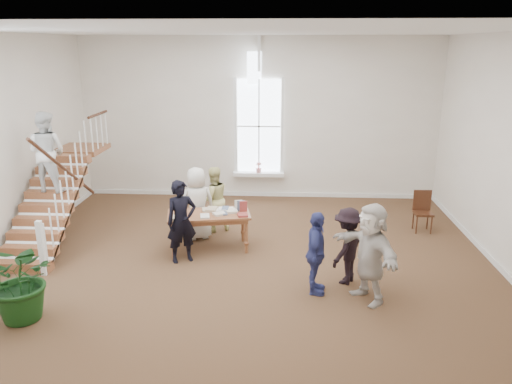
# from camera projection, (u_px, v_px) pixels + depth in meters

# --- Properties ---
(ground) EXTENTS (10.00, 10.00, 0.00)m
(ground) POSITION_uv_depth(u_px,v_px,m) (248.00, 259.00, 10.31)
(ground) COLOR #482E1C
(ground) RESTS_ON ground
(room_shell) EXTENTS (10.49, 10.00, 10.00)m
(room_shell) POSITION_uv_depth(u_px,v_px,m) (259.00, 183.00, 14.40)
(room_shell) COLOR beige
(room_shell) RESTS_ON ground
(staircase) EXTENTS (1.10, 4.10, 2.92)m
(staircase) POSITION_uv_depth(u_px,v_px,m) (50.00, 171.00, 10.80)
(staircase) COLOR brown
(staircase) RESTS_ON ground
(library_table) EXTENTS (1.87, 1.18, 0.88)m
(library_table) POSITION_uv_depth(u_px,v_px,m) (210.00, 217.00, 10.63)
(library_table) COLOR brown
(library_table) RESTS_ON ground
(police_officer) EXTENTS (0.74, 0.65, 1.70)m
(police_officer) POSITION_uv_depth(u_px,v_px,m) (182.00, 222.00, 10.00)
(police_officer) COLOR black
(police_officer) RESTS_ON ground
(elderly_woman) EXTENTS (0.96, 0.83, 1.66)m
(elderly_woman) POSITION_uv_depth(u_px,v_px,m) (197.00, 204.00, 11.19)
(elderly_woman) COLOR silver
(elderly_woman) RESTS_ON ground
(person_yellow) EXTENTS (0.94, 0.87, 1.56)m
(person_yellow) POSITION_uv_depth(u_px,v_px,m) (213.00, 199.00, 11.67)
(person_yellow) COLOR #DDD78A
(person_yellow) RESTS_ON ground
(woman_cluster_a) EXTENTS (0.46, 0.92, 1.51)m
(woman_cluster_a) POSITION_uv_depth(u_px,v_px,m) (316.00, 253.00, 8.71)
(woman_cluster_a) COLOR navy
(woman_cluster_a) RESTS_ON ground
(woman_cluster_b) EXTENTS (0.94, 1.08, 1.45)m
(woman_cluster_b) POSITION_uv_depth(u_px,v_px,m) (347.00, 246.00, 9.12)
(woman_cluster_b) COLOR black
(woman_cluster_b) RESTS_ON ground
(woman_cluster_c) EXTENTS (1.24, 1.67, 1.75)m
(woman_cluster_c) POSITION_uv_depth(u_px,v_px,m) (370.00, 253.00, 8.44)
(woman_cluster_c) COLOR beige
(woman_cluster_c) RESTS_ON ground
(floor_plant) EXTENTS (1.30, 1.14, 1.37)m
(floor_plant) POSITION_uv_depth(u_px,v_px,m) (22.00, 280.00, 7.88)
(floor_plant) COLOR #123711
(floor_plant) RESTS_ON ground
(side_chair) EXTENTS (0.42, 0.42, 0.97)m
(side_chair) POSITION_uv_depth(u_px,v_px,m) (422.00, 209.00, 11.76)
(side_chair) COLOR black
(side_chair) RESTS_ON ground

